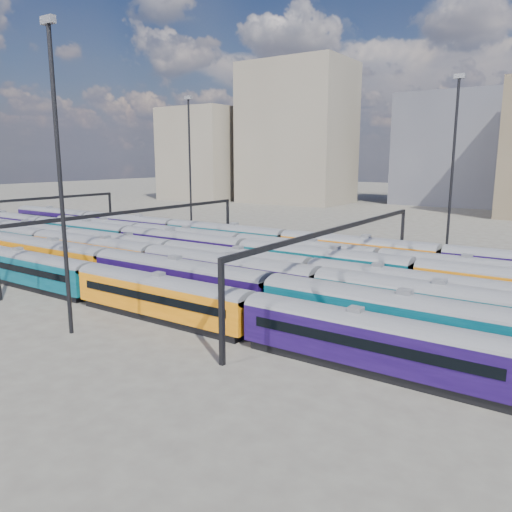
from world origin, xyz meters
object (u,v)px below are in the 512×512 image
Objects in this scene: rake_1 at (107,263)px; rake_2 at (319,284)px; rake_0 at (251,311)px; mast_2 at (59,169)px.

rake_1 reaches higher than rake_2.
rake_0 is at bearing -95.66° from rake_2.
mast_2 is at bearing -153.64° from rake_0.
mast_2 reaches higher than rake_2.
rake_2 is 25.30m from mast_2.
rake_1 is 19.02m from mast_2.
mast_2 reaches higher than rake_1.
mast_2 is at bearing -50.87° from rake_1.
rake_0 is 19.41m from mast_2.
rake_1 is (-23.89, 5.00, 0.27)m from rake_0.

